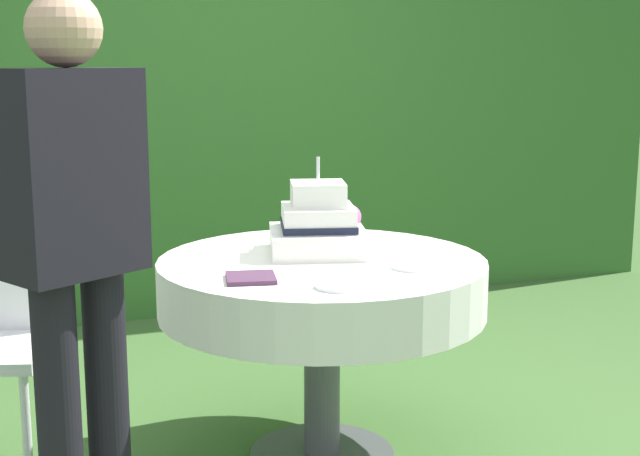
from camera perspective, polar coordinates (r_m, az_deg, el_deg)
foliage_hedge at (r=5.19m, az=-8.67°, el=11.24°), size 5.94×0.58×2.95m
cake_table at (r=3.12m, az=0.13°, el=-3.93°), size 1.15×1.15×0.74m
wedding_cake at (r=3.17m, az=-0.05°, el=0.14°), size 0.41×0.41×0.35m
serving_plate_near at (r=2.97m, az=5.91°, el=-2.47°), size 0.14×0.14×0.01m
serving_plate_far at (r=2.70m, az=1.15°, el=-3.74°), size 0.14×0.14×0.01m
serving_plate_left at (r=3.37m, az=4.69°, el=-0.85°), size 0.10×0.10×0.01m
napkin_stack at (r=2.80m, az=-4.47°, el=-3.21°), size 0.18×0.18×0.01m
standing_person at (r=2.48m, az=-15.45°, el=-1.06°), size 0.41×0.35×1.60m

